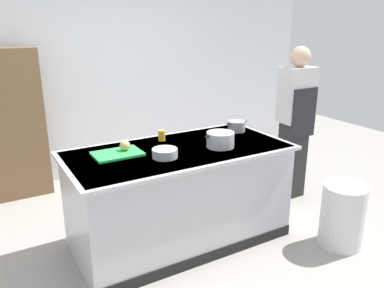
{
  "coord_description": "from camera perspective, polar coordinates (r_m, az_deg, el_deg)",
  "views": [
    {
      "loc": [
        -1.52,
        -2.84,
        1.98
      ],
      "look_at": [
        0.25,
        0.2,
        0.85
      ],
      "focal_mm": 36.16,
      "sensor_mm": 36.0,
      "label": 1
    }
  ],
  "objects": [
    {
      "name": "ground_plane",
      "position": [
        3.78,
        -1.8,
        -13.79
      ],
      "size": [
        10.0,
        10.0,
        0.0
      ],
      "primitive_type": "plane",
      "color": "#9E9991"
    },
    {
      "name": "back_wall",
      "position": [
        5.19,
        -13.35,
        12.06
      ],
      "size": [
        6.4,
        0.12,
        3.0
      ],
      "primitive_type": "cube",
      "color": "silver",
      "rests_on": "ground_plane"
    },
    {
      "name": "counter_island",
      "position": [
        3.56,
        -1.87,
        -7.4
      ],
      "size": [
        1.98,
        0.98,
        0.9
      ],
      "color": "#B7BABF",
      "rests_on": "ground_plane"
    },
    {
      "name": "cutting_board",
      "position": [
        3.3,
        -10.94,
        -1.42
      ],
      "size": [
        0.4,
        0.28,
        0.02
      ],
      "primitive_type": "cube",
      "color": "green",
      "rests_on": "counter_island"
    },
    {
      "name": "onion",
      "position": [
        3.33,
        -9.86,
        -0.2
      ],
      "size": [
        0.09,
        0.09,
        0.09
      ],
      "primitive_type": "sphere",
      "color": "tan",
      "rests_on": "cutting_board"
    },
    {
      "name": "stock_pot",
      "position": [
        3.44,
        4.21,
        0.65
      ],
      "size": [
        0.31,
        0.25,
        0.14
      ],
      "color": "#B7BABF",
      "rests_on": "counter_island"
    },
    {
      "name": "sauce_pan",
      "position": [
        3.95,
        6.6,
        2.63
      ],
      "size": [
        0.24,
        0.18,
        0.11
      ],
      "color": "#99999E",
      "rests_on": "counter_island"
    },
    {
      "name": "mixing_bowl",
      "position": [
        3.18,
        -4.02,
        -1.35
      ],
      "size": [
        0.21,
        0.21,
        0.08
      ],
      "primitive_type": "cylinder",
      "color": "#B7BABF",
      "rests_on": "counter_island"
    },
    {
      "name": "juice_cup",
      "position": [
        3.62,
        -4.5,
        1.26
      ],
      "size": [
        0.07,
        0.07,
        0.1
      ],
      "primitive_type": "cylinder",
      "color": "yellow",
      "rests_on": "counter_island"
    },
    {
      "name": "trash_bin",
      "position": [
        3.8,
        21.29,
        -9.85
      ],
      "size": [
        0.39,
        0.39,
        0.59
      ],
      "primitive_type": "cylinder",
      "color": "silver",
      "rests_on": "ground_plane"
    },
    {
      "name": "person_chef",
      "position": [
        4.46,
        14.98,
        3.4
      ],
      "size": [
        0.38,
        0.25,
        1.72
      ],
      "rotation": [
        0.0,
        0.0,
        1.89
      ],
      "color": "#272727",
      "rests_on": "ground_plane"
    }
  ]
}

